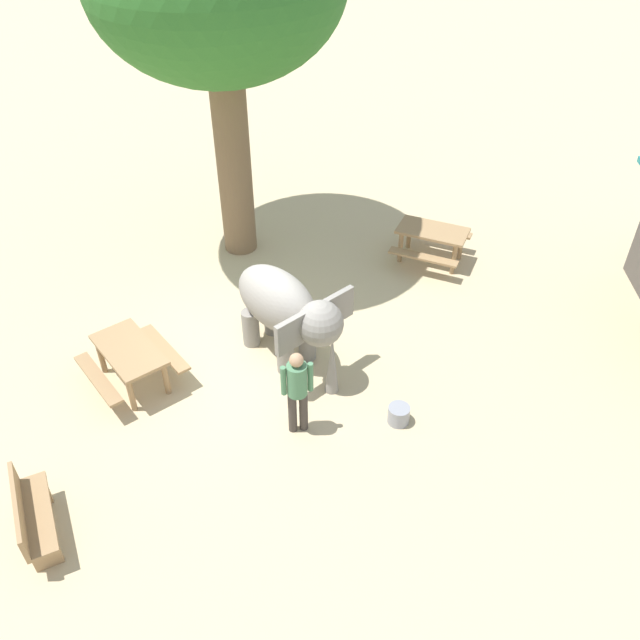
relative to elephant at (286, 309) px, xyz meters
The scene contains 7 objects.
ground_plane 1.29m from the elephant, 95.56° to the right, with size 60.00×60.00×0.00m, color tan.
elephant is the anchor object (origin of this frame).
person_handler 1.78m from the elephant, 11.25° to the left, with size 0.32×0.49×1.62m.
wooden_bench 5.04m from the elephant, 37.95° to the right, with size 1.42×1.03×0.88m.
picnic_table_near 2.80m from the elephant, 72.46° to the right, with size 2.11×2.10×0.78m.
picnic_table_far 4.48m from the elephant, 140.60° to the left, with size 1.90×1.91×0.78m.
feed_bucket 2.64m from the elephant, 53.22° to the left, with size 0.36×0.36×0.32m, color gray.
Camera 1 is at (8.86, 1.80, 7.96)m, focal length 36.07 mm.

